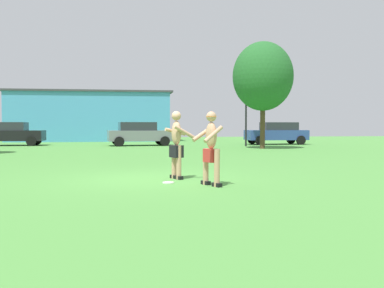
{
  "coord_description": "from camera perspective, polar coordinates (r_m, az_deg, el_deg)",
  "views": [
    {
      "loc": [
        -0.78,
        -11.52,
        1.39
      ],
      "look_at": [
        0.88,
        -0.65,
        0.92
      ],
      "focal_mm": 42.05,
      "sensor_mm": 36.0,
      "label": 1
    }
  ],
  "objects": [
    {
      "name": "ground_plane",
      "position": [
        11.63,
        -4.79,
        -4.44
      ],
      "size": [
        80.0,
        80.0,
        0.0
      ],
      "primitive_type": "plane",
      "color": "#4C8E3D"
    },
    {
      "name": "frisbee",
      "position": [
        10.79,
        -3.01,
        -4.91
      ],
      "size": [
        0.29,
        0.29,
        0.03
      ],
      "primitive_type": "cylinder",
      "color": "white",
      "rests_on": "ground_plane"
    },
    {
      "name": "player_with_cap",
      "position": [
        10.24,
        2.43,
        -0.11
      ],
      "size": [
        0.7,
        0.76,
        1.71
      ],
      "color": "black",
      "rests_on": "ground_plane"
    },
    {
      "name": "player_in_black",
      "position": [
        11.54,
        -1.96,
        0.1
      ],
      "size": [
        0.76,
        0.69,
        1.74
      ],
      "color": "black",
      "rests_on": "ground_plane"
    },
    {
      "name": "outbuilding_behind_lot",
      "position": [
        40.78,
        -12.7,
        3.44
      ],
      "size": [
        13.97,
        6.4,
        4.29
      ],
      "color": "#4C9ED1",
      "rests_on": "ground_plane"
    },
    {
      "name": "car_gray_near_post",
      "position": [
        30.46,
        -6.67,
        1.35
      ],
      "size": [
        4.47,
        2.41,
        1.58
      ],
      "color": "slate",
      "rests_on": "ground_plane"
    },
    {
      "name": "tree_behind_players",
      "position": [
        26.87,
        8.98,
        8.46
      ],
      "size": [
        3.54,
        3.54,
        6.26
      ],
      "color": "#4C3823",
      "rests_on": "ground_plane"
    },
    {
      "name": "car_black_mid_lot",
      "position": [
        32.76,
        -22.08,
        1.26
      ],
      "size": [
        4.33,
        2.07,
        1.58
      ],
      "color": "black",
      "rests_on": "ground_plane"
    },
    {
      "name": "lamp_post",
      "position": [
        29.61,
        6.87,
        6.09
      ],
      "size": [
        0.6,
        0.24,
        5.31
      ],
      "color": "black",
      "rests_on": "ground_plane"
    },
    {
      "name": "car_blue_far_end",
      "position": [
        32.81,
        10.7,
        1.4
      ],
      "size": [
        4.34,
        2.09,
        1.58
      ],
      "color": "#2D478C",
      "rests_on": "ground_plane"
    }
  ]
}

